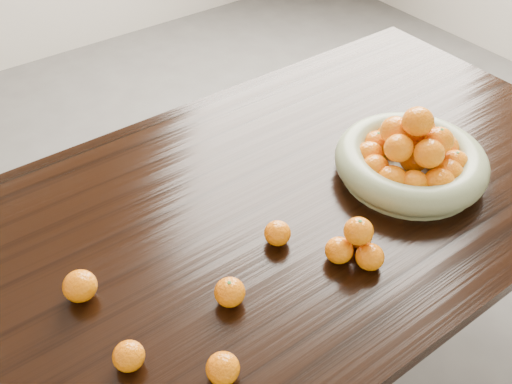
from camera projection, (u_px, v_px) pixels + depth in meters
ground at (255, 377)px, 1.86m from camera, size 5.00×5.00×0.00m
dining_table at (255, 237)px, 1.42m from camera, size 2.00×1.00×0.75m
fruit_bowl at (412, 158)px, 1.43m from camera, size 0.38×0.38×0.20m
orange_pyramid at (356, 243)px, 1.23m from camera, size 0.13×0.12×0.11m
loose_orange_0 at (230, 292)px, 1.14m from camera, size 0.06×0.06×0.06m
loose_orange_1 at (223, 368)px, 1.02m from camera, size 0.06×0.06×0.06m
loose_orange_2 at (277, 233)px, 1.27m from camera, size 0.06×0.06×0.06m
loose_orange_3 at (80, 286)px, 1.15m from camera, size 0.07×0.07×0.06m
loose_orange_4 at (129, 356)px, 1.04m from camera, size 0.06×0.06×0.06m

